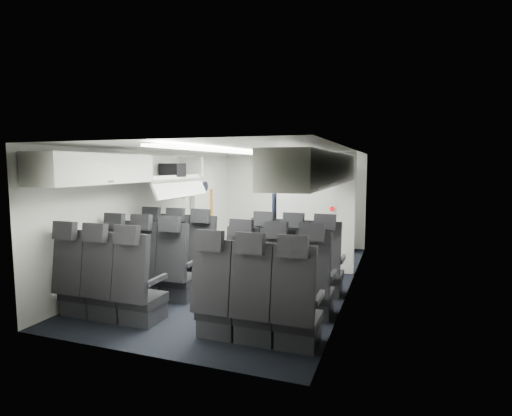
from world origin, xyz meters
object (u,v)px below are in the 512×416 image
Objects in this scene: seat_row_front at (236,261)px; seat_row_rear at (177,296)px; seat_row_mid at (211,276)px; flight_attendant at (281,214)px; boarding_door at (203,209)px; galley_unit at (330,208)px; carry_on_bag at (173,170)px.

seat_row_front and seat_row_rear have the same top height.
flight_attendant is at bearing 86.93° from seat_row_mid.
boarding_door reaches higher than flight_attendant.
seat_row_mid is 3.45m from boarding_door.
boarding_door is (-1.64, 3.89, 0.55)m from seat_row_rear.
boarding_door is (-2.59, -1.17, 0.00)m from galley_unit.
seat_row_mid is 2.38m from carry_on_bag.
galley_unit is at bearing 79.35° from seat_row_rear.
seat_row_mid is 1.79× the size of boarding_door.
seat_row_mid is at bearing 90.00° from seat_row_rear.
galley_unit is at bearing 73.72° from seat_row_front.
seat_row_rear is 5.17m from galley_unit.
seat_row_front is 1.75× the size of galley_unit.
carry_on_bag is (0.26, -1.65, 0.87)m from boarding_door.
flight_attendant is (0.15, 3.78, 0.53)m from seat_row_rear.
seat_row_mid is 8.57× the size of carry_on_bag.
boarding_door reaches higher than seat_row_front.
seat_row_mid is 0.90m from seat_row_rear.
carry_on_bag is at bearing 121.71° from seat_row_rear.
boarding_door is 1.80m from flight_attendant.
seat_row_rear is 2.98m from carry_on_bag.
galley_unit reaches higher than seat_row_rear.
seat_row_front is at bearing 90.00° from seat_row_mid.
galley_unit is 4.89× the size of carry_on_bag.
seat_row_rear is 1.79× the size of boarding_door.
seat_row_front and seat_row_mid have the same top height.
flight_attendant is at bearing -3.42° from boarding_door.
galley_unit is at bearing 77.12° from seat_row_mid.
seat_row_mid is at bearing -61.23° from boarding_door.
flight_attendant is at bearing -121.96° from galley_unit.
seat_row_rear is at bearing -90.00° from seat_row_mid.
carry_on_bag is at bearing -129.51° from galley_unit.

